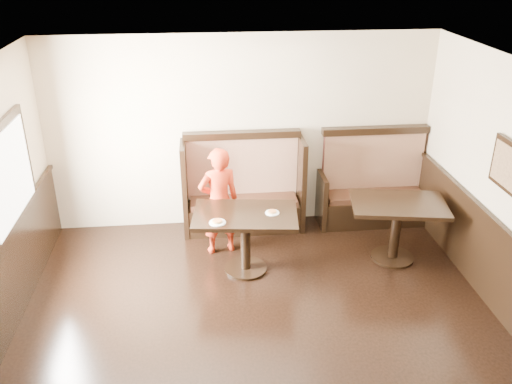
{
  "coord_description": "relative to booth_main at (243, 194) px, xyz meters",
  "views": [
    {
      "loc": [
        -0.55,
        -3.84,
        3.92
      ],
      "look_at": [
        0.09,
        2.35,
        1.0
      ],
      "focal_mm": 38.0,
      "sensor_mm": 36.0,
      "label": 1
    }
  ],
  "objects": [
    {
      "name": "room_shell",
      "position": [
        -0.3,
        -3.01,
        0.14
      ],
      "size": [
        7.0,
        7.0,
        7.0
      ],
      "color": "#C8B691",
      "rests_on": "ground"
    },
    {
      "name": "booth_main",
      "position": [
        0.0,
        0.0,
        0.0
      ],
      "size": [
        1.75,
        0.72,
        1.45
      ],
      "color": "black",
      "rests_on": "ground"
    },
    {
      "name": "booth_neighbor",
      "position": [
        1.95,
        -0.0,
        -0.05
      ],
      "size": [
        1.65,
        0.72,
        1.45
      ],
      "color": "black",
      "rests_on": "ground"
    },
    {
      "name": "table_main",
      "position": [
        -0.07,
        -1.18,
        0.1
      ],
      "size": [
        1.37,
        0.95,
        0.82
      ],
      "rotation": [
        0.0,
        0.0,
        -0.12
      ],
      "color": "black",
      "rests_on": "ground"
    },
    {
      "name": "table_neighbor",
      "position": [
        1.93,
        -1.11,
        0.1
      ],
      "size": [
        1.33,
        0.99,
        0.84
      ],
      "rotation": [
        0.0,
        0.0,
        -0.18
      ],
      "color": "black",
      "rests_on": "ground"
    },
    {
      "name": "child",
      "position": [
        -0.38,
        -0.66,
        0.23
      ],
      "size": [
        0.62,
        0.48,
        1.51
      ],
      "primitive_type": "imported",
      "rotation": [
        0.0,
        0.0,
        3.37
      ],
      "color": "red",
      "rests_on": "ground"
    },
    {
      "name": "pizza_plate_left",
      "position": [
        -0.42,
        -1.39,
        0.31
      ],
      "size": [
        0.2,
        0.2,
        0.04
      ],
      "color": "white",
      "rests_on": "table_main"
    },
    {
      "name": "pizza_plate_right",
      "position": [
        0.27,
        -1.2,
        0.31
      ],
      "size": [
        0.18,
        0.18,
        0.03
      ],
      "color": "white",
      "rests_on": "table_main"
    }
  ]
}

